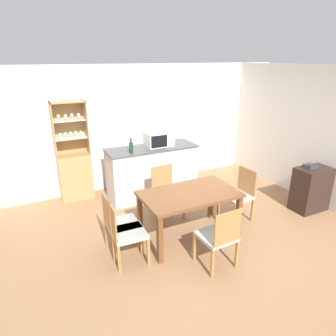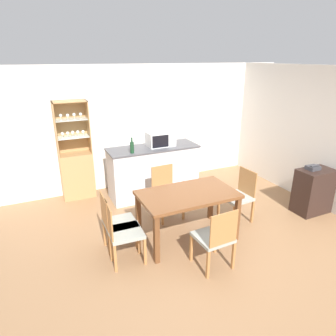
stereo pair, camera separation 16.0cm
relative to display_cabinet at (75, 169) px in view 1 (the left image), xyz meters
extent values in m
plane|color=#936B47|center=(1.53, -2.43, -0.60)|extent=(18.00, 18.00, 0.00)
cube|color=silver|center=(1.53, 0.20, 0.67)|extent=(6.80, 0.06, 2.55)
cube|color=silver|center=(4.11, -2.13, 0.67)|extent=(0.06, 4.60, 2.55)
cube|color=silver|center=(1.42, -0.54, -0.11)|extent=(1.76, 0.62, 0.99)
cube|color=#4C4C51|center=(1.42, -0.54, 0.40)|extent=(1.79, 0.65, 0.03)
cube|color=tan|center=(0.00, -0.01, -0.15)|extent=(0.62, 0.35, 0.91)
cube|color=tan|center=(0.00, 0.16, 0.81)|extent=(0.62, 0.02, 1.01)
cube|color=tan|center=(-0.30, -0.01, 0.81)|extent=(0.02, 0.35, 1.01)
cube|color=tan|center=(0.30, -0.01, 0.81)|extent=(0.02, 0.35, 1.01)
cube|color=tan|center=(0.00, -0.01, 1.31)|extent=(0.62, 0.35, 0.02)
cube|color=silver|center=(0.00, -0.01, 0.64)|extent=(0.57, 0.30, 0.01)
cube|color=silver|center=(0.00, -0.01, 0.98)|extent=(0.57, 0.30, 0.01)
cylinder|color=silver|center=(-0.19, -0.04, 0.65)|extent=(0.04, 0.04, 0.01)
cylinder|color=silver|center=(-0.19, -0.04, 0.68)|extent=(0.01, 0.01, 0.06)
sphere|color=silver|center=(-0.19, -0.04, 0.73)|extent=(0.06, 0.06, 0.06)
cylinder|color=silver|center=(-0.18, -0.02, 0.98)|extent=(0.04, 0.04, 0.01)
cylinder|color=silver|center=(-0.18, -0.02, 1.01)|extent=(0.01, 0.01, 0.06)
sphere|color=silver|center=(-0.18, -0.02, 1.07)|extent=(0.06, 0.06, 0.06)
cylinder|color=silver|center=(-0.09, -0.04, 0.65)|extent=(0.04, 0.04, 0.01)
cylinder|color=silver|center=(-0.09, -0.04, 0.68)|extent=(0.01, 0.01, 0.06)
sphere|color=silver|center=(-0.09, -0.04, 0.73)|extent=(0.06, 0.06, 0.06)
cylinder|color=silver|center=(-0.06, -0.05, 0.98)|extent=(0.04, 0.04, 0.01)
cylinder|color=silver|center=(-0.06, -0.05, 1.01)|extent=(0.01, 0.01, 0.06)
sphere|color=silver|center=(-0.06, -0.05, 1.07)|extent=(0.06, 0.06, 0.06)
cylinder|color=silver|center=(0.00, -0.02, 0.65)|extent=(0.04, 0.04, 0.01)
cylinder|color=silver|center=(0.00, -0.02, 0.68)|extent=(0.01, 0.01, 0.06)
sphere|color=silver|center=(0.00, -0.02, 0.73)|extent=(0.06, 0.06, 0.06)
cylinder|color=silver|center=(0.06, -0.02, 0.98)|extent=(0.04, 0.04, 0.01)
cylinder|color=silver|center=(0.06, -0.02, 1.01)|extent=(0.01, 0.01, 0.06)
sphere|color=silver|center=(0.06, -0.02, 1.07)|extent=(0.06, 0.06, 0.06)
cylinder|color=silver|center=(0.09, -0.02, 0.65)|extent=(0.04, 0.04, 0.01)
cylinder|color=silver|center=(0.09, -0.02, 0.68)|extent=(0.01, 0.01, 0.06)
sphere|color=silver|center=(0.09, -0.02, 0.73)|extent=(0.06, 0.06, 0.06)
cylinder|color=silver|center=(0.18, -0.03, 0.98)|extent=(0.04, 0.04, 0.01)
cylinder|color=silver|center=(0.18, -0.03, 1.01)|extent=(0.01, 0.01, 0.06)
sphere|color=silver|center=(0.18, -0.03, 1.07)|extent=(0.06, 0.06, 0.06)
cylinder|color=silver|center=(0.19, -0.04, 0.65)|extent=(0.04, 0.04, 0.01)
cylinder|color=silver|center=(0.19, -0.04, 0.68)|extent=(0.01, 0.01, 0.06)
sphere|color=silver|center=(0.19, -0.04, 0.73)|extent=(0.06, 0.06, 0.06)
cube|color=brown|center=(1.29, -2.24, 0.14)|extent=(1.45, 0.85, 0.05)
cube|color=brown|center=(0.63, -2.60, -0.24)|extent=(0.07, 0.07, 0.72)
cube|color=brown|center=(1.95, -2.60, -0.24)|extent=(0.07, 0.07, 0.72)
cube|color=brown|center=(0.63, -1.87, -0.24)|extent=(0.07, 0.07, 0.72)
cube|color=brown|center=(1.95, -1.87, -0.24)|extent=(0.07, 0.07, 0.72)
cube|color=#999E93|center=(1.29, -2.96, -0.17)|extent=(0.47, 0.47, 0.05)
cube|color=#A8703D|center=(1.30, -3.17, 0.07)|extent=(0.41, 0.04, 0.44)
cube|color=#A8703D|center=(1.08, -2.76, -0.40)|extent=(0.04, 0.04, 0.41)
cube|color=#A8703D|center=(1.48, -2.74, -0.40)|extent=(0.04, 0.04, 0.41)
cube|color=#A8703D|center=(1.10, -3.17, -0.40)|extent=(0.04, 0.04, 0.41)
cube|color=#A8703D|center=(1.50, -3.15, -0.40)|extent=(0.04, 0.04, 0.41)
cube|color=#999E93|center=(0.27, -2.37, -0.17)|extent=(0.47, 0.47, 0.05)
cube|color=#A8703D|center=(0.06, -2.35, 0.07)|extent=(0.04, 0.41, 0.44)
cube|color=#A8703D|center=(0.49, -2.17, -0.40)|extent=(0.04, 0.04, 0.41)
cube|color=#A8703D|center=(0.47, -2.58, -0.40)|extent=(0.04, 0.04, 0.41)
cube|color=#A8703D|center=(0.08, -2.15, -0.40)|extent=(0.04, 0.04, 0.41)
cube|color=#A8703D|center=(0.06, -2.56, -0.40)|extent=(0.04, 0.04, 0.41)
cube|color=#999E93|center=(0.27, -2.11, -0.17)|extent=(0.45, 0.45, 0.05)
cube|color=#A8703D|center=(0.06, -2.11, 0.07)|extent=(0.02, 0.41, 0.44)
cube|color=#A8703D|center=(0.48, -1.91, -0.40)|extent=(0.04, 0.04, 0.41)
cube|color=#A8703D|center=(0.47, -2.32, -0.40)|extent=(0.04, 0.04, 0.41)
cube|color=#A8703D|center=(0.07, -1.90, -0.40)|extent=(0.04, 0.04, 0.41)
cube|color=#A8703D|center=(0.07, -2.31, -0.40)|extent=(0.04, 0.04, 0.41)
cube|color=#999E93|center=(2.31, -2.11, -0.17)|extent=(0.47, 0.47, 0.05)
cube|color=#A8703D|center=(2.52, -2.10, 0.07)|extent=(0.04, 0.41, 0.44)
cube|color=#A8703D|center=(2.12, -2.32, -0.40)|extent=(0.04, 0.04, 0.41)
cube|color=#A8703D|center=(2.09, -1.92, -0.40)|extent=(0.04, 0.04, 0.41)
cube|color=#A8703D|center=(2.52, -2.30, -0.40)|extent=(0.04, 0.04, 0.41)
cube|color=#A8703D|center=(2.50, -1.89, -0.40)|extent=(0.04, 0.04, 0.41)
cube|color=#999E93|center=(1.29, -1.52, -0.17)|extent=(0.46, 0.46, 0.05)
cube|color=#A8703D|center=(1.28, -1.30, 0.07)|extent=(0.41, 0.04, 0.44)
cube|color=#A8703D|center=(1.50, -1.71, -0.40)|extent=(0.04, 0.04, 0.41)
cube|color=#A8703D|center=(1.10, -1.73, -0.40)|extent=(0.04, 0.04, 0.41)
cube|color=#A8703D|center=(1.48, -1.31, -0.40)|extent=(0.04, 0.04, 0.41)
cube|color=#A8703D|center=(1.08, -1.32, -0.40)|extent=(0.04, 0.04, 0.41)
cube|color=silver|center=(1.59, -0.51, 0.55)|extent=(0.53, 0.37, 0.28)
cube|color=black|center=(1.52, -0.69, 0.55)|extent=(0.34, 0.01, 0.24)
cylinder|color=#193D23|center=(0.93, -0.74, 0.51)|extent=(0.07, 0.07, 0.21)
cylinder|color=#193D23|center=(0.93, -0.74, 0.66)|extent=(0.03, 0.03, 0.09)
cube|color=black|center=(3.76, -2.43, -0.20)|extent=(0.63, 0.41, 0.82)
cube|color=#32211C|center=(3.76, -2.43, -0.16)|extent=(0.59, 0.37, 0.02)
cube|color=#38383D|center=(3.70, -2.39, 0.25)|extent=(0.22, 0.18, 0.07)
cylinder|color=#38383D|center=(3.70, -2.42, 0.30)|extent=(0.19, 0.03, 0.03)
camera|label=1|loc=(-0.81, -5.73, 2.08)|focal=32.00mm
camera|label=2|loc=(-0.67, -5.80, 2.08)|focal=32.00mm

